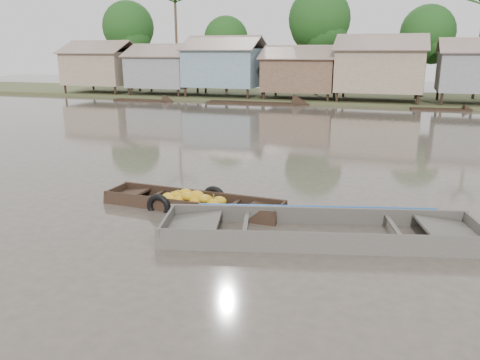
% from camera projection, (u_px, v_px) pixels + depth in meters
% --- Properties ---
extents(ground, '(120.00, 120.00, 0.00)m').
position_uv_depth(ground, '(217.00, 226.00, 11.37)').
color(ground, '#453F35').
rests_on(ground, ground).
extents(riverbank, '(120.00, 12.47, 10.22)m').
position_uv_depth(riverbank, '(388.00, 64.00, 38.80)').
color(riverbank, '#384723').
rests_on(riverbank, ground).
extents(banana_boat, '(5.08, 1.46, 0.72)m').
position_uv_depth(banana_boat, '(190.00, 203.00, 12.74)').
color(banana_boat, black).
rests_on(banana_boat, ground).
extents(viewer_boat, '(7.43, 3.60, 0.58)m').
position_uv_depth(viewer_boat, '(320.00, 235.00, 10.70)').
color(viewer_boat, '#45403A').
rests_on(viewer_boat, ground).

